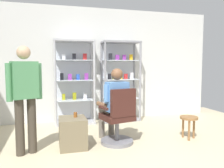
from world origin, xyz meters
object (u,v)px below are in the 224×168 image
storage_crate (73,133)px  office_chair (119,121)px  wooden_stool (189,121)px  display_cabinet_left (74,82)px  display_cabinet_right (120,81)px  tea_glass (75,115)px  standing_customer (25,93)px  seated_shopkeeper (114,101)px

storage_crate → office_chair: bearing=-3.5°
office_chair → wooden_stool: bearing=-3.1°
display_cabinet_left → display_cabinet_right: same height
storage_crate → tea_glass: (0.05, 0.03, 0.29)m
office_chair → standing_customer: standing_customer is taller
display_cabinet_left → storage_crate: display_cabinet_left is taller
display_cabinet_right → tea_glass: 2.03m
office_chair → standing_customer: 1.57m
office_chair → seated_shopkeeper: (-0.04, 0.16, 0.32)m
standing_customer → display_cabinet_left: bearing=61.6°
display_cabinet_right → standing_customer: 2.59m
display_cabinet_right → office_chair: bearing=-107.9°
storage_crate → display_cabinet_left: bearing=83.0°
display_cabinet_right → standing_customer: size_ratio=1.17×
office_chair → display_cabinet_right: bearing=72.1°
seated_shopkeeper → tea_glass: seated_shopkeeper is taller
storage_crate → display_cabinet_right: bearing=50.7°
display_cabinet_left → seated_shopkeeper: 1.58m
display_cabinet_left → office_chair: size_ratio=1.98×
display_cabinet_right → wooden_stool: display_cabinet_right is taller
office_chair → wooden_stool: office_chair is taller
office_chair → standing_customer: size_ratio=0.59×
display_cabinet_right → seated_shopkeeper: 1.59m
storage_crate → seated_shopkeeper: bearing=8.7°
seated_shopkeeper → display_cabinet_left: bearing=110.1°
tea_glass → standing_customer: standing_customer is taller
display_cabinet_left → seated_shopkeeper: size_ratio=1.47×
office_chair → tea_glass: size_ratio=11.59×
office_chair → display_cabinet_left: bearing=109.4°
seated_shopkeeper → wooden_stool: bearing=-9.6°
display_cabinet_left → office_chair: (0.57, -1.63, -0.57)m
seated_shopkeeper → storage_crate: seated_shopkeeper is taller
storage_crate → tea_glass: size_ratio=5.93×
tea_glass → standing_customer: bearing=-171.6°
display_cabinet_right → standing_customer: bearing=-140.3°
storage_crate → wooden_stool: (2.08, -0.12, 0.08)m
storage_crate → standing_customer: (-0.70, -0.08, 0.69)m
display_cabinet_left → standing_customer: (-0.90, -1.66, -0.03)m
tea_glass → standing_customer: 0.86m
display_cabinet_right → seated_shopkeeper: size_ratio=1.47×
display_cabinet_right → tea_glass: size_ratio=22.93×
storage_crate → tea_glass: 0.29m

